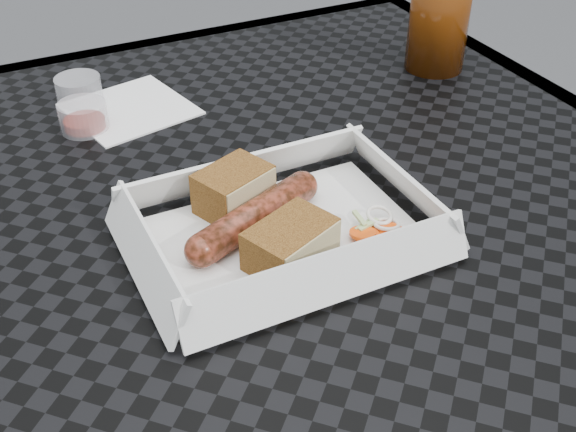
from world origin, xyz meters
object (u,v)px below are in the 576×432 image
object	(u,v)px
patio_table	(268,258)
bratwurst	(255,217)
food_tray	(283,237)
drink_glass	(440,13)

from	to	relation	value
patio_table	bratwurst	bearing A→B (deg)	-124.43
patio_table	food_tray	distance (m)	0.10
food_tray	bratwurst	distance (m)	0.03
patio_table	bratwurst	xyz separation A→B (m)	(-0.03, -0.05, 0.09)
patio_table	drink_glass	world-z (taller)	drink_glass
bratwurst	drink_glass	world-z (taller)	drink_glass
bratwurst	drink_glass	bearing A→B (deg)	32.22
patio_table	bratwurst	size ratio (longest dim) A/B	5.73
patio_table	drink_glass	distance (m)	0.37
drink_glass	patio_table	bearing A→B (deg)	-151.78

